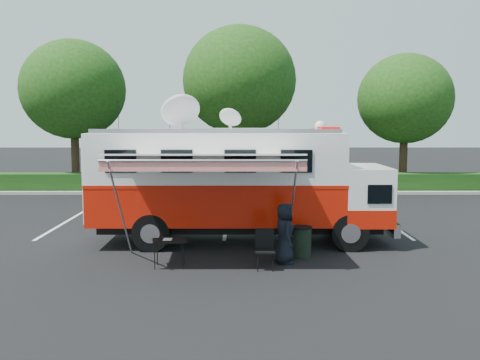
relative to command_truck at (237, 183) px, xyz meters
The scene contains 9 objects.
ground_plane 1.87m from the command_truck, ahead, with size 120.00×120.00×0.00m, color black.
back_border 13.34m from the command_truck, 84.59° to the left, with size 60.00×6.14×8.87m.
stall_lines 3.56m from the command_truck, 97.99° to the left, with size 24.12×5.50×0.01m.
command_truck is the anchor object (origin of this frame).
awning 2.88m from the command_truck, 107.40° to the right, with size 4.96×2.57×2.99m.
person 3.30m from the command_truck, 62.69° to the right, with size 0.79×0.51×1.61m, color black.
folding_table 3.50m from the command_truck, 122.12° to the right, with size 0.95×0.75×0.72m.
folding_chair 3.24m from the command_truck, 76.32° to the right, with size 0.50×0.53×1.01m.
trash_bin 2.90m from the command_truck, 45.28° to the right, with size 0.58×0.58×0.86m.
Camera 1 is at (-0.04, -16.25, 3.75)m, focal length 40.00 mm.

